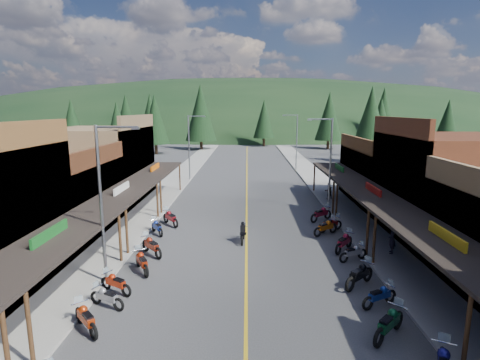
# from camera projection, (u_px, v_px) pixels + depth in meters

# --- Properties ---
(ground) EXTENTS (220.00, 220.00, 0.00)m
(ground) POSITION_uv_depth(u_px,v_px,m) (246.00, 243.00, 24.76)
(ground) COLOR #38383A
(ground) RESTS_ON ground
(centerline) EXTENTS (0.15, 90.00, 0.01)m
(centerline) POSITION_uv_depth(u_px,v_px,m) (247.00, 184.00, 44.41)
(centerline) COLOR gold
(centerline) RESTS_ON ground
(sidewalk_west) EXTENTS (3.40, 94.00, 0.15)m
(sidewalk_west) POSITION_uv_depth(u_px,v_px,m) (174.00, 183.00, 44.56)
(sidewalk_west) COLOR gray
(sidewalk_west) RESTS_ON ground
(sidewalk_east) EXTENTS (3.40, 94.00, 0.15)m
(sidewalk_east) POSITION_uv_depth(u_px,v_px,m) (320.00, 183.00, 44.23)
(sidewalk_east) COLOR gray
(sidewalk_east) RESTS_ON ground
(shop_west_2) EXTENTS (10.90, 9.00, 6.20)m
(shop_west_2) POSITION_uv_depth(u_px,v_px,m) (51.00, 199.00, 26.22)
(shop_west_2) COLOR #3F2111
(shop_west_2) RESTS_ON ground
(shop_west_3) EXTENTS (10.90, 10.20, 8.20)m
(shop_west_3) POSITION_uv_depth(u_px,v_px,m) (102.00, 165.00, 35.47)
(shop_west_3) COLOR brown
(shop_west_3) RESTS_ON ground
(shop_east_2) EXTENTS (10.90, 9.00, 8.20)m
(shop_east_2) POSITION_uv_depth(u_px,v_px,m) (448.00, 187.00, 25.52)
(shop_east_2) COLOR #562B19
(shop_east_2) RESTS_ON ground
(shop_east_3) EXTENTS (10.90, 10.20, 6.20)m
(shop_east_3) POSITION_uv_depth(u_px,v_px,m) (393.00, 176.00, 35.13)
(shop_east_3) COLOR #4C2D16
(shop_east_3) RESTS_ON ground
(streetlight_0) EXTENTS (2.16, 0.18, 8.00)m
(streetlight_0) POSITION_uv_depth(u_px,v_px,m) (104.00, 198.00, 18.17)
(streetlight_0) COLOR gray
(streetlight_0) RESTS_ON ground
(streetlight_1) EXTENTS (2.16, 0.18, 8.00)m
(streetlight_1) POSITION_uv_depth(u_px,v_px,m) (190.00, 145.00, 45.67)
(streetlight_1) COLOR gray
(streetlight_1) RESTS_ON ground
(streetlight_2) EXTENTS (2.16, 0.18, 8.00)m
(streetlight_2) POSITION_uv_depth(u_px,v_px,m) (329.00, 160.00, 31.66)
(streetlight_2) COLOR gray
(streetlight_2) RESTS_ON ground
(streetlight_3) EXTENTS (2.16, 0.18, 8.00)m
(streetlight_3) POSITION_uv_depth(u_px,v_px,m) (296.00, 140.00, 53.27)
(streetlight_3) COLOR gray
(streetlight_3) RESTS_ON ground
(ridge_hill) EXTENTS (310.00, 140.00, 60.00)m
(ridge_hill) POSITION_uv_depth(u_px,v_px,m) (247.00, 130.00, 157.37)
(ridge_hill) COLOR black
(ridge_hill) RESTS_ON ground
(pine_0) EXTENTS (5.04, 5.04, 11.00)m
(pine_0) POSITION_uv_depth(u_px,v_px,m) (72.00, 119.00, 85.21)
(pine_0) COLOR black
(pine_0) RESTS_ON ground
(pine_1) EXTENTS (5.88, 5.88, 12.50)m
(pine_1) POSITION_uv_depth(u_px,v_px,m) (150.00, 115.00, 92.63)
(pine_1) COLOR black
(pine_1) RESTS_ON ground
(pine_2) EXTENTS (6.72, 6.72, 14.00)m
(pine_2) POSITION_uv_depth(u_px,v_px,m) (201.00, 113.00, 80.43)
(pine_2) COLOR black
(pine_2) RESTS_ON ground
(pine_3) EXTENTS (5.04, 5.04, 11.00)m
(pine_3) POSITION_uv_depth(u_px,v_px,m) (264.00, 119.00, 88.31)
(pine_3) COLOR black
(pine_3) RESTS_ON ground
(pine_4) EXTENTS (5.88, 5.88, 12.50)m
(pine_4) POSITION_uv_depth(u_px,v_px,m) (329.00, 116.00, 82.01)
(pine_4) COLOR black
(pine_4) RESTS_ON ground
(pine_5) EXTENTS (6.72, 6.72, 14.00)m
(pine_5) POSITION_uv_depth(u_px,v_px,m) (383.00, 112.00, 93.36)
(pine_5) COLOR black
(pine_5) RESTS_ON ground
(pine_6) EXTENTS (5.04, 5.04, 11.00)m
(pine_6) POSITION_uv_depth(u_px,v_px,m) (448.00, 119.00, 85.56)
(pine_6) COLOR black
(pine_6) RESTS_ON ground
(pine_7) EXTENTS (5.88, 5.88, 12.50)m
(pine_7) POSITION_uv_depth(u_px,v_px,m) (126.00, 115.00, 98.67)
(pine_7) COLOR black
(pine_7) RESTS_ON ground
(pine_8) EXTENTS (4.48, 4.48, 10.00)m
(pine_8) POSITION_uv_depth(u_px,v_px,m) (117.00, 126.00, 63.35)
(pine_8) COLOR black
(pine_8) RESTS_ON ground
(pine_9) EXTENTS (4.93, 4.93, 10.80)m
(pine_9) POSITION_uv_depth(u_px,v_px,m) (380.00, 122.00, 67.33)
(pine_9) COLOR black
(pine_9) RESTS_ON ground
(pine_10) EXTENTS (5.38, 5.38, 11.60)m
(pine_10) POSITION_uv_depth(u_px,v_px,m) (155.00, 119.00, 72.95)
(pine_10) COLOR black
(pine_10) RESTS_ON ground
(pine_11) EXTENTS (5.82, 5.82, 12.40)m
(pine_11) POSITION_uv_depth(u_px,v_px,m) (371.00, 119.00, 60.38)
(pine_11) COLOR black
(pine_11) RESTS_ON ground
(bike_west_3) EXTENTS (1.99, 2.05, 1.22)m
(bike_west_3) POSITION_uv_depth(u_px,v_px,m) (86.00, 317.00, 14.81)
(bike_west_3) COLOR #A82E0C
(bike_west_3) RESTS_ON ground
(bike_west_4) EXTENTS (2.00, 1.39, 1.09)m
(bike_west_4) POSITION_uv_depth(u_px,v_px,m) (107.00, 296.00, 16.61)
(bike_west_4) COLOR gray
(bike_west_4) RESTS_ON ground
(bike_west_5) EXTENTS (2.05, 1.57, 1.14)m
(bike_west_5) POSITION_uv_depth(u_px,v_px,m) (116.00, 282.00, 17.92)
(bike_west_5) COLOR #B8270D
(bike_west_5) RESTS_ON ground
(bike_west_6) EXTENTS (1.76, 2.30, 1.27)m
(bike_west_6) POSITION_uv_depth(u_px,v_px,m) (142.00, 261.00, 20.25)
(bike_west_6) COLOR #AA260C
(bike_west_6) RESTS_ON ground
(bike_west_7) EXTENTS (2.08, 2.22, 1.31)m
(bike_west_7) POSITION_uv_depth(u_px,v_px,m) (152.00, 245.00, 22.57)
(bike_west_7) COLOR maroon
(bike_west_7) RESTS_ON ground
(bike_west_8) EXTENTS (1.66, 2.04, 1.14)m
(bike_west_8) POSITION_uv_depth(u_px,v_px,m) (157.00, 226.00, 26.41)
(bike_west_8) COLOR navy
(bike_west_8) RESTS_ON ground
(bike_west_9) EXTENTS (1.99, 2.26, 1.30)m
(bike_west_9) POSITION_uv_depth(u_px,v_px,m) (170.00, 217.00, 28.43)
(bike_west_9) COLOR maroon
(bike_west_9) RESTS_ON ground
(bike_east_3) EXTENTS (2.20, 2.23, 1.34)m
(bike_east_3) POSITION_uv_depth(u_px,v_px,m) (389.00, 322.00, 14.38)
(bike_east_3) COLOR #0D4423
(bike_east_3) RESTS_ON ground
(bike_east_4) EXTENTS (2.04, 1.50, 1.12)m
(bike_east_4) POSITION_uv_depth(u_px,v_px,m) (380.00, 295.00, 16.70)
(bike_east_4) COLOR navy
(bike_east_4) RESTS_ON ground
(bike_east_5) EXTENTS (2.25, 2.17, 1.34)m
(bike_east_5) POSITION_uv_depth(u_px,v_px,m) (359.00, 274.00, 18.58)
(bike_east_5) COLOR black
(bike_east_5) RESTS_ON ground
(bike_east_6) EXTENTS (2.01, 1.44, 1.10)m
(bike_east_6) POSITION_uv_depth(u_px,v_px,m) (353.00, 252.00, 21.76)
(bike_east_6) COLOR #9D9EA2
(bike_east_6) RESTS_ON ground
(bike_east_7) EXTENTS (1.97, 2.23, 1.28)m
(bike_east_7) POSITION_uv_depth(u_px,v_px,m) (344.00, 241.00, 23.26)
(bike_east_7) COLOR maroon
(bike_east_7) RESTS_ON ground
(bike_east_8) EXTENTS (2.19, 1.81, 1.24)m
(bike_east_8) POSITION_uv_depth(u_px,v_px,m) (326.00, 227.00, 26.23)
(bike_east_8) COLOR #B2520C
(bike_east_8) RESTS_ON ground
(bike_east_9) EXTENTS (2.19, 1.76, 1.23)m
(bike_east_9) POSITION_uv_depth(u_px,v_px,m) (331.00, 223.00, 26.99)
(bike_east_9) COLOR maroon
(bike_east_9) RESTS_ON ground
(bike_east_10) EXTENTS (2.26, 2.02, 1.31)m
(bike_east_10) POSITION_uv_depth(u_px,v_px,m) (321.00, 213.00, 29.52)
(bike_east_10) COLOR maroon
(bike_east_10) RESTS_ON ground
(rider_on_bike) EXTENTS (0.74, 1.96, 1.47)m
(rider_on_bike) POSITION_uv_depth(u_px,v_px,m) (243.00, 234.00, 24.86)
(rider_on_bike) COLOR black
(rider_on_bike) RESTS_ON ground
(pedestrian_east_a) EXTENTS (0.56, 0.72, 1.76)m
(pedestrian_east_a) POSITION_uv_depth(u_px,v_px,m) (392.00, 239.00, 22.49)
(pedestrian_east_a) COLOR black
(pedestrian_east_a) RESTS_ON sidewalk_east
(pedestrian_east_b) EXTENTS (0.88, 0.68, 1.60)m
(pedestrian_east_b) POSITION_uv_depth(u_px,v_px,m) (328.00, 191.00, 36.14)
(pedestrian_east_b) COLOR #4F3831
(pedestrian_east_b) RESTS_ON sidewalk_east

